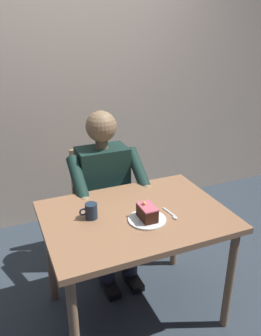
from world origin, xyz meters
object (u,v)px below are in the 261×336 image
at_px(cake_slice, 147,212).
at_px(dessert_spoon, 172,215).
at_px(chair, 100,200).
at_px(seated_person, 107,192).
at_px(coffee_cup, 91,211).
at_px(dining_table, 136,227).

bearing_deg(cake_slice, dessert_spoon, 176.35).
bearing_deg(dessert_spoon, chair, -76.83).
relative_size(seated_person, coffee_cup, 11.59).
height_order(dining_table, seated_person, seated_person).
relative_size(dining_table, dessert_spoon, 7.44).
bearing_deg(coffee_cup, cake_slice, 152.83).
distance_m(dining_table, cake_slice, 0.17).
distance_m(cake_slice, dessert_spoon, 0.16).
xyz_separation_m(dining_table, dessert_spoon, (-0.19, 0.10, 0.09)).
xyz_separation_m(seated_person, cake_slice, (-0.03, 0.61, 0.16)).
relative_size(dining_table, seated_person, 0.87).
distance_m(coffee_cup, dessert_spoon, 0.47).
bearing_deg(seated_person, cake_slice, 92.85).
bearing_deg(dining_table, cake_slice, 108.93).
height_order(dining_table, coffee_cup, coffee_cup).
distance_m(chair, cake_slice, 0.84).
bearing_deg(cake_slice, dining_table, -71.07).
relative_size(dining_table, chair, 1.19).
distance_m(chair, dessert_spoon, 0.86).
bearing_deg(dining_table, seated_person, -90.00).
bearing_deg(chair, coffee_cup, 68.49).
height_order(dining_table, chair, chair).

